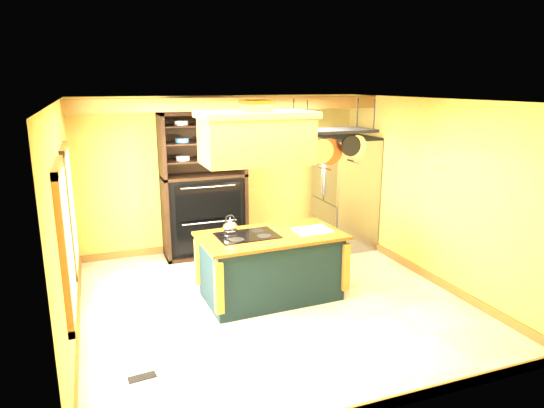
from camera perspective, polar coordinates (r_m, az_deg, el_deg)
floor at (r=6.77m, az=0.09°, el=-11.36°), size 5.00×5.00×0.00m
ceiling at (r=6.12m, az=0.10°, el=12.11°), size 5.00×5.00×0.00m
wall_back at (r=8.65m, az=-5.75°, el=3.61°), size 5.00×0.02×2.70m
wall_front at (r=4.18m, az=12.36°, el=-8.18°), size 5.00×0.02×2.70m
wall_left at (r=5.95m, az=-23.10°, el=-2.30°), size 0.02×5.00×2.70m
wall_right at (r=7.54m, az=18.18°, el=1.43°), size 0.02×5.00×2.70m
ceiling_beam at (r=7.74m, az=-4.43°, el=11.67°), size 5.00×0.15×0.20m
window_near at (r=5.16m, az=-23.08°, el=-4.10°), size 0.06×1.06×1.56m
window_far at (r=6.51m, az=-22.66°, el=-0.44°), size 0.06×1.06×1.56m
kitchen_island at (r=6.72m, az=-0.15°, el=-7.23°), size 1.98×1.15×1.11m
range_hood at (r=6.23m, az=-1.89°, el=7.98°), size 1.46×0.82×0.80m
pot_rack at (r=6.68m, az=7.18°, el=7.67°), size 1.18×0.55×0.90m
refrigerator at (r=8.83m, az=8.54°, el=1.14°), size 0.85×1.00×1.96m
hutch at (r=8.38m, az=-8.03°, el=0.34°), size 1.40×0.63×2.47m
floor_register at (r=5.39m, az=-15.03°, el=-19.07°), size 0.29×0.15×0.01m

